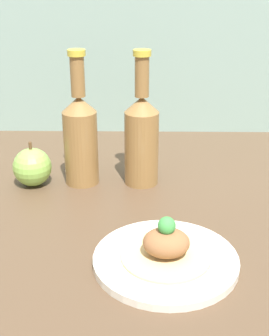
{
  "coord_description": "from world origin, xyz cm",
  "views": [
    {
      "loc": [
        -2.83,
        -73.93,
        43.73
      ],
      "look_at": [
        -4.03,
        3.24,
        9.96
      ],
      "focal_mm": 50.0,
      "sensor_mm": 36.0,
      "label": 1
    }
  ],
  "objects_px": {
    "cider_bottle_left": "(80,136)",
    "apple": "(32,167)",
    "cider_bottle_right": "(142,136)",
    "plated_food": "(166,245)",
    "plate": "(166,259)"
  },
  "relations": [
    {
      "from": "cider_bottle_right",
      "to": "apple",
      "type": "relative_size",
      "value": 2.91
    },
    {
      "from": "apple",
      "to": "cider_bottle_right",
      "type": "bearing_deg",
      "value": 3.79
    },
    {
      "from": "plate",
      "to": "cider_bottle_right",
      "type": "distance_m",
      "value": 0.32
    },
    {
      "from": "plate",
      "to": "plated_food",
      "type": "height_order",
      "value": "plated_food"
    },
    {
      "from": "plated_food",
      "to": "cider_bottle_right",
      "type": "bearing_deg",
      "value": 97.4
    },
    {
      "from": "cider_bottle_left",
      "to": "plated_food",
      "type": "bearing_deg",
      "value": -60.99
    },
    {
      "from": "cider_bottle_right",
      "to": "apple",
      "type": "height_order",
      "value": "cider_bottle_right"
    },
    {
      "from": "cider_bottle_right",
      "to": "apple",
      "type": "distance_m",
      "value": 0.24
    },
    {
      "from": "plated_food",
      "to": "cider_bottle_left",
      "type": "distance_m",
      "value": 0.35
    },
    {
      "from": "plated_food",
      "to": "plate",
      "type": "bearing_deg",
      "value": 90.0
    },
    {
      "from": "cider_bottle_left",
      "to": "apple",
      "type": "relative_size",
      "value": 2.91
    },
    {
      "from": "plate",
      "to": "apple",
      "type": "distance_m",
      "value": 0.4
    },
    {
      "from": "plated_food",
      "to": "cider_bottle_left",
      "type": "height_order",
      "value": "cider_bottle_left"
    },
    {
      "from": "plated_food",
      "to": "cider_bottle_right",
      "type": "distance_m",
      "value": 0.31
    },
    {
      "from": "cider_bottle_left",
      "to": "cider_bottle_right",
      "type": "bearing_deg",
      "value": 0.0
    }
  ]
}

